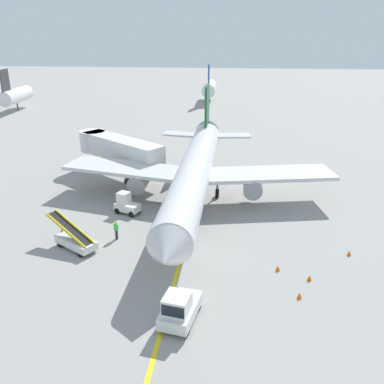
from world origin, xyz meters
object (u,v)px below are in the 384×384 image
safety_cone_nose_right (62,231)px  airliner (195,171)px  baggage_tug_near_wing (126,204)px  safety_cone_wingtip_right (349,253)px  pushback_tug (179,308)px  safety_cone_tail_area (278,268)px  belt_loader_forward_hold (75,240)px  ground_crew_marshaller (116,230)px  safety_cone_nose_left (300,295)px  jet_bridge (115,148)px  safety_cone_wingtip_left (309,278)px

safety_cone_nose_right → airliner: bearing=35.8°
baggage_tug_near_wing → safety_cone_wingtip_right: bearing=-18.1°
safety_cone_nose_right → safety_cone_wingtip_right: (24.41, -1.74, 0.00)m
pushback_tug → safety_cone_tail_area: (6.70, 6.46, -0.77)m
baggage_tug_near_wing → safety_cone_tail_area: baggage_tug_near_wing is taller
belt_loader_forward_hold → ground_crew_marshaller: size_ratio=2.87×
airliner → safety_cone_wingtip_right: (13.20, -9.84, -3.20)m
safety_cone_nose_right → safety_cone_tail_area: same height
airliner → baggage_tug_near_wing: (-6.46, -3.39, -2.49)m
safety_cone_nose_right → safety_cone_tail_area: (18.49, -4.51, 0.00)m
safety_cone_nose_right → safety_cone_nose_left: bearing=-21.9°
jet_bridge → safety_cone_tail_area: (17.51, -19.81, -3.32)m
belt_loader_forward_hold → safety_cone_wingtip_right: belt_loader_forward_hold is taller
safety_cone_nose_left → belt_loader_forward_hold: bearing=163.1°
jet_bridge → safety_cone_nose_left: bearing=-51.2°
safety_cone_nose_left → safety_cone_tail_area: size_ratio=1.00×
airliner → safety_cone_wingtip_right: 16.77m
safety_cone_wingtip_right → airliner: bearing=143.3°
pushback_tug → safety_cone_wingtip_right: pushback_tug is taller
belt_loader_forward_hold → safety_cone_wingtip_left: (18.49, -3.09, -0.56)m
ground_crew_marshaller → safety_cone_nose_right: (-5.14, 0.68, -0.69)m
airliner → ground_crew_marshaller: airliner is taller
pushback_tug → safety_cone_nose_left: (7.82, 3.11, -0.77)m
safety_cone_wingtip_left → safety_cone_wingtip_right: same height
jet_bridge → baggage_tug_near_wing: 11.54m
safety_cone_nose_left → safety_cone_nose_right: same height
airliner → belt_loader_forward_hold: bearing=-130.4°
pushback_tug → safety_cone_wingtip_right: 15.66m
ground_crew_marshaller → safety_cone_nose_left: size_ratio=3.86×
baggage_tug_near_wing → belt_loader_forward_hold: bearing=-109.7°
safety_cone_nose_left → pushback_tug: bearing=-158.3°
jet_bridge → safety_cone_tail_area: 26.65m
airliner → safety_cone_wingtip_left: airliner is taller
jet_bridge → safety_cone_nose_left: size_ratio=26.61×
ground_crew_marshaller → safety_cone_wingtip_left: bearing=-17.7°
safety_cone_tail_area → jet_bridge: bearing=131.5°
belt_loader_forward_hold → safety_cone_wingtip_right: 22.29m
baggage_tug_near_wing → safety_cone_nose_left: size_ratio=6.17×
safety_cone_nose_left → airliner: bearing=117.8°
airliner → baggage_tug_near_wing: size_ratio=12.99×
safety_cone_wingtip_right → safety_cone_wingtip_left: bearing=-134.1°
jet_bridge → ground_crew_marshaller: size_ratio=6.89×
belt_loader_forward_hold → ground_crew_marshaller: (2.99, 1.86, 0.13)m
safety_cone_tail_area → safety_cone_wingtip_left: bearing=-27.6°
ground_crew_marshaller → safety_cone_tail_area: bearing=-16.0°
baggage_tug_near_wing → belt_loader_forward_hold: belt_loader_forward_hold is taller
belt_loader_forward_hold → safety_cone_wingtip_left: 18.76m
belt_loader_forward_hold → safety_cone_wingtip_left: belt_loader_forward_hold is taller
airliner → safety_cone_wingtip_left: 16.96m
airliner → safety_cone_nose_left: 18.32m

